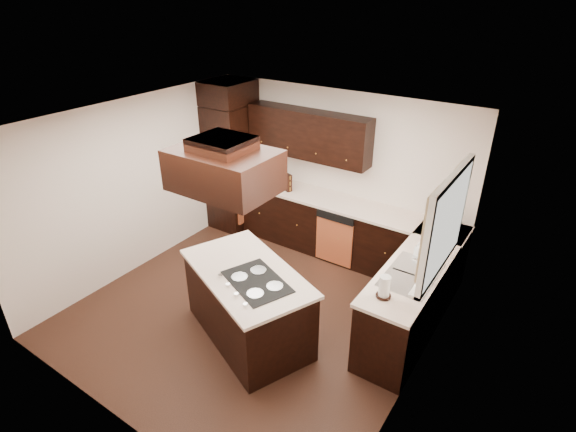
% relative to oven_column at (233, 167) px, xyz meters
% --- Properties ---
extents(floor, '(4.20, 4.20, 0.02)m').
position_rel_oven_column_xyz_m(floor, '(1.78, -1.71, -1.07)').
color(floor, '#502D1E').
rests_on(floor, ground).
extents(ceiling, '(4.20, 4.20, 0.02)m').
position_rel_oven_column_xyz_m(ceiling, '(1.78, -1.71, 1.45)').
color(ceiling, silver).
rests_on(ceiling, ground).
extents(wall_back, '(4.20, 0.02, 2.50)m').
position_rel_oven_column_xyz_m(wall_back, '(1.78, 0.40, 0.19)').
color(wall_back, white).
rests_on(wall_back, ground).
extents(wall_front, '(4.20, 0.02, 2.50)m').
position_rel_oven_column_xyz_m(wall_front, '(1.78, -3.81, 0.19)').
color(wall_front, white).
rests_on(wall_front, ground).
extents(wall_left, '(0.02, 4.20, 2.50)m').
position_rel_oven_column_xyz_m(wall_left, '(-0.33, -1.71, 0.19)').
color(wall_left, white).
rests_on(wall_left, ground).
extents(wall_right, '(0.02, 4.20, 2.50)m').
position_rel_oven_column_xyz_m(wall_right, '(3.88, -1.71, 0.19)').
color(wall_right, white).
rests_on(wall_right, ground).
extents(oven_column, '(0.65, 0.75, 2.12)m').
position_rel_oven_column_xyz_m(oven_column, '(0.00, 0.00, 0.00)').
color(oven_column, black).
rests_on(oven_column, floor).
extents(wall_oven_face, '(0.05, 0.62, 0.78)m').
position_rel_oven_column_xyz_m(wall_oven_face, '(0.35, 0.00, 0.06)').
color(wall_oven_face, '#D36135').
rests_on(wall_oven_face, oven_column).
extents(base_cabinets_back, '(2.93, 0.60, 0.88)m').
position_rel_oven_column_xyz_m(base_cabinets_back, '(1.81, 0.09, -0.62)').
color(base_cabinets_back, black).
rests_on(base_cabinets_back, floor).
extents(base_cabinets_right, '(0.60, 2.40, 0.88)m').
position_rel_oven_column_xyz_m(base_cabinets_right, '(3.58, -0.80, -0.62)').
color(base_cabinets_right, black).
rests_on(base_cabinets_right, floor).
extents(countertop_back, '(2.93, 0.63, 0.04)m').
position_rel_oven_column_xyz_m(countertop_back, '(1.81, 0.08, -0.16)').
color(countertop_back, '#FFE2CE').
rests_on(countertop_back, base_cabinets_back).
extents(countertop_right, '(0.63, 2.40, 0.04)m').
position_rel_oven_column_xyz_m(countertop_right, '(3.56, -0.80, -0.16)').
color(countertop_right, '#FFE2CE').
rests_on(countertop_right, base_cabinets_right).
extents(upper_cabinets, '(2.00, 0.34, 0.72)m').
position_rel_oven_column_xyz_m(upper_cabinets, '(1.34, 0.23, 0.75)').
color(upper_cabinets, black).
rests_on(upper_cabinets, wall_back).
extents(dishwasher_front, '(0.60, 0.05, 0.72)m').
position_rel_oven_column_xyz_m(dishwasher_front, '(2.10, -0.20, -0.66)').
color(dishwasher_front, '#D36135').
rests_on(dishwasher_front, floor).
extents(window_frame, '(0.06, 1.32, 1.12)m').
position_rel_oven_column_xyz_m(window_frame, '(3.85, -1.16, 0.59)').
color(window_frame, white).
rests_on(window_frame, wall_right).
extents(window_pane, '(0.00, 1.20, 1.00)m').
position_rel_oven_column_xyz_m(window_pane, '(3.87, -1.16, 0.59)').
color(window_pane, white).
rests_on(window_pane, wall_right).
extents(curtain_left, '(0.02, 0.34, 0.90)m').
position_rel_oven_column_xyz_m(curtain_left, '(3.79, -1.57, 0.64)').
color(curtain_left, beige).
rests_on(curtain_left, wall_right).
extents(curtain_right, '(0.02, 0.34, 0.90)m').
position_rel_oven_column_xyz_m(curtain_right, '(3.79, -0.74, 0.64)').
color(curtain_right, beige).
rests_on(curtain_right, wall_right).
extents(sink_rim, '(0.52, 0.84, 0.01)m').
position_rel_oven_column_xyz_m(sink_rim, '(3.58, -1.16, -0.14)').
color(sink_rim, silver).
rests_on(sink_rim, countertop_right).
extents(island, '(1.85, 1.46, 0.88)m').
position_rel_oven_column_xyz_m(island, '(2.00, -2.13, -0.62)').
color(island, black).
rests_on(island, floor).
extents(island_top, '(1.93, 1.54, 0.04)m').
position_rel_oven_column_xyz_m(island_top, '(2.00, -2.13, -0.16)').
color(island_top, '#FFE2CE').
rests_on(island_top, island).
extents(cooktop, '(0.91, 0.78, 0.01)m').
position_rel_oven_column_xyz_m(cooktop, '(2.22, -2.23, -0.13)').
color(cooktop, black).
rests_on(cooktop, island_top).
extents(range_hood, '(1.05, 0.72, 0.42)m').
position_rel_oven_column_xyz_m(range_hood, '(1.88, -2.25, 1.10)').
color(range_hood, black).
rests_on(range_hood, ceiling).
extents(hood_duct, '(0.55, 0.50, 0.13)m').
position_rel_oven_column_xyz_m(hood_duct, '(1.88, -2.25, 1.38)').
color(hood_duct, black).
rests_on(hood_duct, ceiling).
extents(blender_base, '(0.15, 0.15, 0.10)m').
position_rel_oven_column_xyz_m(blender_base, '(0.71, 0.04, -0.09)').
color(blender_base, silver).
rests_on(blender_base, countertop_back).
extents(blender_pitcher, '(0.13, 0.13, 0.26)m').
position_rel_oven_column_xyz_m(blender_pitcher, '(0.71, 0.04, 0.09)').
color(blender_pitcher, silver).
rests_on(blender_pitcher, blender_base).
extents(spice_rack, '(0.34, 0.20, 0.27)m').
position_rel_oven_column_xyz_m(spice_rack, '(1.04, 0.02, -0.00)').
color(spice_rack, black).
rests_on(spice_rack, countertop_back).
extents(mixing_bowl, '(0.29, 0.29, 0.06)m').
position_rel_oven_column_xyz_m(mixing_bowl, '(0.51, 0.06, -0.11)').
color(mixing_bowl, white).
rests_on(mixing_bowl, countertop_back).
extents(soap_bottle, '(0.09, 0.09, 0.18)m').
position_rel_oven_column_xyz_m(soap_bottle, '(3.49, -0.72, -0.05)').
color(soap_bottle, white).
rests_on(soap_bottle, countertop_right).
extents(paper_towel, '(0.13, 0.13, 0.25)m').
position_rel_oven_column_xyz_m(paper_towel, '(3.48, -1.71, -0.01)').
color(paper_towel, white).
rests_on(paper_towel, countertop_right).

